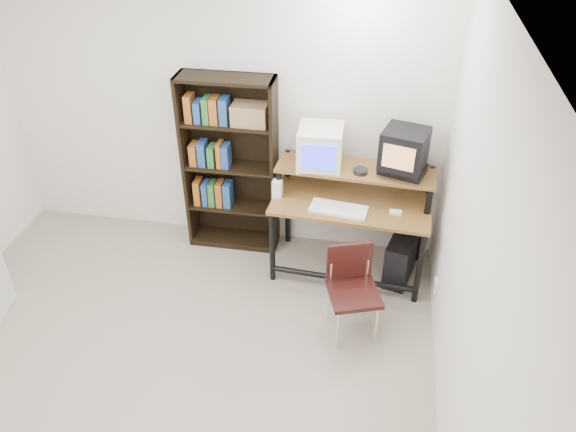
% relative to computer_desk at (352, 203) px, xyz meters
% --- Properties ---
extents(floor, '(4.00, 4.00, 0.01)m').
position_rel_computer_desk_xyz_m(floor, '(-1.25, -1.62, -0.71)').
color(floor, '#A09885').
rests_on(floor, ground).
extents(ceiling, '(4.00, 4.00, 0.01)m').
position_rel_computer_desk_xyz_m(ceiling, '(-1.25, -1.62, 1.90)').
color(ceiling, white).
rests_on(ceiling, back_wall).
extents(back_wall, '(4.00, 0.01, 2.60)m').
position_rel_computer_desk_xyz_m(back_wall, '(-1.25, 0.38, 0.60)').
color(back_wall, white).
rests_on(back_wall, floor).
extents(right_wall, '(0.01, 4.00, 2.60)m').
position_rel_computer_desk_xyz_m(right_wall, '(0.75, -1.62, 0.60)').
color(right_wall, white).
rests_on(right_wall, floor).
extents(computer_desk, '(1.36, 0.73, 0.98)m').
position_rel_computer_desk_xyz_m(computer_desk, '(0.00, 0.00, 0.00)').
color(computer_desk, brown).
rests_on(computer_desk, floor).
extents(crt_monitor, '(0.38, 0.39, 0.35)m').
position_rel_computer_desk_xyz_m(crt_monitor, '(-0.30, 0.12, 0.44)').
color(crt_monitor, white).
rests_on(crt_monitor, computer_desk).
extents(vcr, '(0.42, 0.36, 0.08)m').
position_rel_computer_desk_xyz_m(vcr, '(0.39, 0.10, 0.31)').
color(vcr, black).
rests_on(vcr, computer_desk).
extents(crt_tv, '(0.41, 0.41, 0.32)m').
position_rel_computer_desk_xyz_m(crt_tv, '(0.38, 0.08, 0.51)').
color(crt_tv, black).
rests_on(crt_tv, vcr).
extents(cd_spindle, '(0.14, 0.14, 0.05)m').
position_rel_computer_desk_xyz_m(cd_spindle, '(0.05, 0.03, 0.29)').
color(cd_spindle, '#26262B').
rests_on(cd_spindle, computer_desk).
extents(keyboard, '(0.49, 0.27, 0.03)m').
position_rel_computer_desk_xyz_m(keyboard, '(-0.10, -0.18, 0.04)').
color(keyboard, white).
rests_on(keyboard, computer_desk).
extents(mousepad, '(0.23, 0.19, 0.01)m').
position_rel_computer_desk_xyz_m(mousepad, '(0.35, -0.16, 0.02)').
color(mousepad, black).
rests_on(mousepad, computer_desk).
extents(mouse, '(0.10, 0.07, 0.03)m').
position_rel_computer_desk_xyz_m(mouse, '(0.37, -0.15, 0.04)').
color(mouse, white).
rests_on(mouse, mousepad).
extents(desk_speaker, '(0.08, 0.08, 0.17)m').
position_rel_computer_desk_xyz_m(desk_speaker, '(-0.63, -0.06, 0.10)').
color(desk_speaker, white).
rests_on(desk_speaker, computer_desk).
extents(pc_tower, '(0.30, 0.48, 0.42)m').
position_rel_computer_desk_xyz_m(pc_tower, '(0.47, -0.05, -0.49)').
color(pc_tower, black).
rests_on(pc_tower, floor).
extents(school_chair, '(0.48, 0.48, 0.75)m').
position_rel_computer_desk_xyz_m(school_chair, '(0.08, -0.74, -0.24)').
color(school_chair, black).
rests_on(school_chair, floor).
extents(bookshelf, '(0.84, 0.29, 1.67)m').
position_rel_computer_desk_xyz_m(bookshelf, '(-1.12, 0.23, 0.16)').
color(bookshelf, black).
rests_on(bookshelf, floor).
extents(wall_outlet, '(0.02, 0.08, 0.12)m').
position_rel_computer_desk_xyz_m(wall_outlet, '(0.74, -0.47, -0.40)').
color(wall_outlet, beige).
rests_on(wall_outlet, right_wall).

